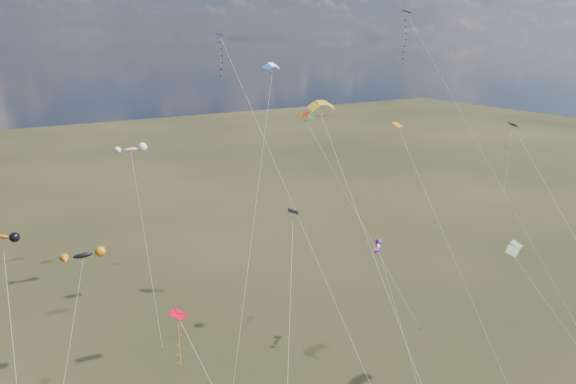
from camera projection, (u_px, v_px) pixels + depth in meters
diamond_black_high at (418, 56)px, 59.45m from camera, size 14.05×19.52×36.69m
diamond_navy_tall at (232, 82)px, 54.90m from camera, size 3.31×29.06×34.11m
diamond_black_mid at (290, 313)px, 35.97m from camera, size 7.75×11.04×21.49m
diamond_red_low at (185, 349)px, 35.86m from camera, size 5.06×11.06×15.49m
diamond_navy_right at (520, 177)px, 41.99m from camera, size 4.35×19.91×27.02m
diamond_orange_center at (427, 194)px, 52.40m from camera, size 2.35×17.70×25.09m
parafoil_yellow at (322, 104)px, 46.35m from camera, size 3.05×23.69×28.61m
parafoil_blue_white at (272, 67)px, 59.00m from camera, size 16.62×19.98×31.23m
parafoil_striped at (517, 245)px, 47.00m from camera, size 8.81×9.83×16.14m
parafoil_tricolor at (307, 115)px, 62.54m from camera, size 8.75×15.22×25.30m
novelty_black_orange at (83, 256)px, 49.34m from camera, size 7.01×8.47×14.07m
novelty_orange_black at (2, 238)px, 42.96m from camera, size 2.66×14.27×18.10m
novelty_white_purple at (379, 247)px, 54.83m from camera, size 3.07×11.00×12.63m
novelty_redwhite_stripe at (131, 150)px, 67.13m from camera, size 4.18×17.65×20.33m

